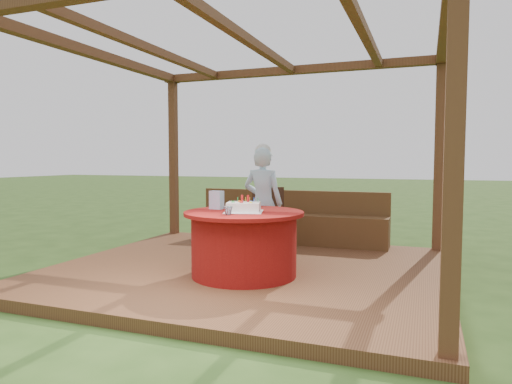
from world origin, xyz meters
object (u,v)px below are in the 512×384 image
(table, at_px, (244,243))
(birthday_cake, at_px, (244,207))
(chair, at_px, (269,216))
(elderly_woman, at_px, (263,201))
(drinking_glass, at_px, (228,211))
(gift_bag, at_px, (217,200))
(bench, at_px, (289,225))

(table, xyz_separation_m, birthday_cake, (0.02, -0.05, 0.41))
(chair, height_order, elderly_woman, elderly_woman)
(chair, relative_size, drinking_glass, 9.56)
(table, height_order, elderly_woman, elderly_woman)
(table, xyz_separation_m, gift_bag, (-0.38, 0.11, 0.46))
(chair, height_order, gift_bag, gift_bag)
(elderly_woman, bearing_deg, gift_bag, -108.48)
(table, height_order, birthday_cake, birthday_cake)
(table, relative_size, birthday_cake, 2.65)
(elderly_woman, distance_m, drinking_glass, 1.29)
(birthday_cake, height_order, drinking_glass, birthday_cake)
(chair, bearing_deg, bench, 85.44)
(elderly_woman, height_order, birthday_cake, elderly_woman)
(table, relative_size, elderly_woman, 0.88)
(gift_bag, bearing_deg, birthday_cake, -13.76)
(bench, xyz_separation_m, birthday_cake, (0.13, -2.19, 0.50))
(elderly_woman, distance_m, gift_bag, 0.87)
(bench, distance_m, drinking_glass, 2.54)
(chair, xyz_separation_m, birthday_cake, (0.19, -1.40, 0.27))
(bench, xyz_separation_m, drinking_glass, (0.07, -2.49, 0.49))
(chair, distance_m, gift_bag, 1.29)
(table, distance_m, gift_bag, 0.61)
(bench, bearing_deg, gift_bag, -97.79)
(elderly_woman, bearing_deg, chair, 98.21)
(chair, distance_m, birthday_cake, 1.44)
(birthday_cake, xyz_separation_m, drinking_glass, (-0.05, -0.30, -0.01))
(bench, xyz_separation_m, table, (0.11, -2.13, 0.10))
(bench, relative_size, elderly_woman, 2.02)
(birthday_cake, xyz_separation_m, gift_bag, (-0.40, 0.16, 0.05))
(chair, distance_m, drinking_glass, 1.72)
(bench, bearing_deg, elderly_woman, -90.13)
(chair, distance_m, elderly_woman, 0.49)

